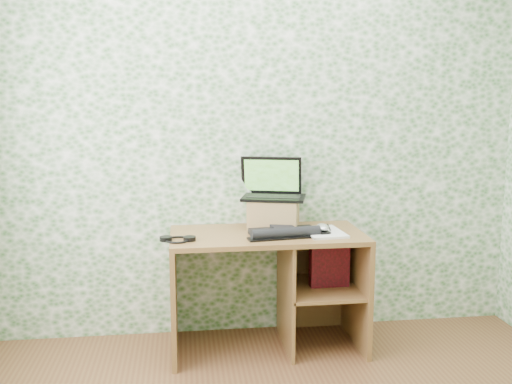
{
  "coord_description": "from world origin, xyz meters",
  "views": [
    {
      "loc": [
        -0.51,
        -1.98,
        1.58
      ],
      "look_at": [
        -0.08,
        1.39,
        1.02
      ],
      "focal_mm": 40.0,
      "sensor_mm": 36.0,
      "label": 1
    }
  ],
  "objects": [
    {
      "name": "keyboard",
      "position": [
        0.09,
        1.36,
        0.77
      ],
      "size": [
        0.47,
        0.29,
        0.07
      ],
      "rotation": [
        0.0,
        0.0,
        0.13
      ],
      "color": "black",
      "rests_on": "desk"
    },
    {
      "name": "pen",
      "position": [
        0.4,
        1.47,
        0.77
      ],
      "size": [
        0.03,
        0.16,
        0.01
      ],
      "primitive_type": "cylinder",
      "rotation": [
        1.57,
        0.0,
        -0.14
      ],
      "color": "black",
      "rests_on": "notepad"
    },
    {
      "name": "laptop",
      "position": [
        0.06,
        1.63,
        1.0
      ],
      "size": [
        0.46,
        0.38,
        0.27
      ],
      "rotation": [
        0.0,
        0.0,
        -0.28
      ],
      "color": "black",
      "rests_on": "riser"
    },
    {
      "name": "desk",
      "position": [
        0.08,
        1.47,
        0.48
      ],
      "size": [
        1.2,
        0.6,
        0.75
      ],
      "color": "brown",
      "rests_on": "floor"
    },
    {
      "name": "red_box",
      "position": [
        0.4,
        1.44,
        0.54
      ],
      "size": [
        0.25,
        0.08,
        0.3
      ],
      "primitive_type": "cube",
      "rotation": [
        0.0,
        0.0,
        0.02
      ],
      "color": "maroon",
      "rests_on": "desk"
    },
    {
      "name": "riser",
      "position": [
        0.06,
        1.58,
        0.84
      ],
      "size": [
        0.37,
        0.34,
        0.19
      ],
      "primitive_type": "cube",
      "rotation": [
        0.0,
        0.0,
        -0.28
      ],
      "color": "olive",
      "rests_on": "desk"
    },
    {
      "name": "notepad",
      "position": [
        0.35,
        1.39,
        0.76
      ],
      "size": [
        0.25,
        0.34,
        0.01
      ],
      "primitive_type": "cube",
      "rotation": [
        0.0,
        0.0,
        0.08
      ],
      "color": "silver",
      "rests_on": "desk"
    },
    {
      "name": "mouse",
      "position": [
        0.33,
        1.35,
        0.79
      ],
      "size": [
        0.09,
        0.13,
        0.04
      ],
      "primitive_type": "ellipsoid",
      "rotation": [
        0.0,
        0.0,
        0.18
      ],
      "color": "silver",
      "rests_on": "notepad"
    },
    {
      "name": "headphones",
      "position": [
        -0.55,
        1.31,
        0.76
      ],
      "size": [
        0.21,
        0.17,
        0.03
      ],
      "rotation": [
        0.0,
        0.0,
        -0.12
      ],
      "color": "black",
      "rests_on": "desk"
    },
    {
      "name": "wall_back",
      "position": [
        0.0,
        1.75,
        1.3
      ],
      "size": [
        3.5,
        0.0,
        3.5
      ],
      "primitive_type": "plane",
      "rotation": [
        1.57,
        0.0,
        0.0
      ],
      "color": "white",
      "rests_on": "ground"
    }
  ]
}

